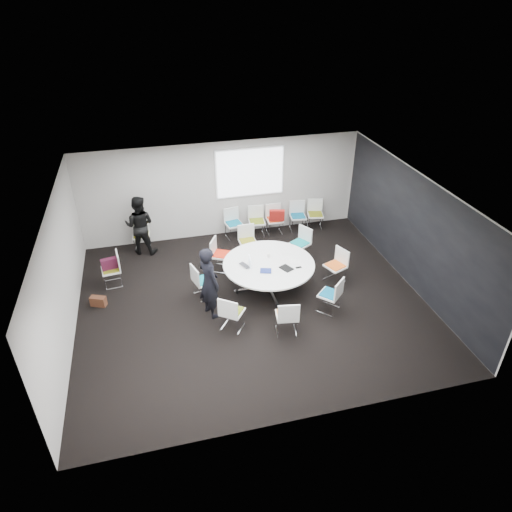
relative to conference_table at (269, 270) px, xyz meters
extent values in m
cube|color=black|center=(-0.52, -0.43, -0.56)|extent=(8.00, 7.00, 0.04)
cube|color=white|center=(-0.52, -0.43, 2.28)|extent=(8.00, 7.00, 0.04)
cube|color=#B1ACA7|center=(-0.52, 3.09, 0.86)|extent=(8.00, 0.04, 2.80)
cube|color=#B1ACA7|center=(-0.52, -3.95, 0.86)|extent=(8.00, 0.04, 2.80)
cube|color=#B1ACA7|center=(-4.54, -0.43, 0.86)|extent=(0.04, 7.00, 2.80)
cube|color=#B1ACA7|center=(3.50, -0.43, 0.86)|extent=(0.04, 7.00, 2.80)
cube|color=black|center=(3.47, -0.43, 0.86)|extent=(0.01, 6.94, 2.74)
cube|color=silver|center=(0.00, 0.00, -0.50)|extent=(0.90, 0.90, 0.08)
cylinder|color=silver|center=(0.00, 0.00, -0.17)|extent=(0.10, 0.10, 0.65)
cylinder|color=white|center=(0.00, 0.00, 0.17)|extent=(2.21, 2.21, 0.04)
cube|color=white|center=(0.28, 3.03, 1.31)|extent=(1.90, 0.03, 1.35)
cube|color=silver|center=(1.69, -0.11, -0.33)|extent=(0.55, 0.55, 0.42)
cube|color=white|center=(1.69, -0.11, -0.10)|extent=(0.58, 0.59, 0.04)
cube|color=#DD5A19|center=(1.69, -0.11, -0.07)|extent=(0.50, 0.51, 0.03)
cube|color=white|center=(1.89, -0.03, 0.13)|extent=(0.20, 0.44, 0.42)
cube|color=silver|center=(1.20, 1.17, -0.33)|extent=(0.57, 0.57, 0.42)
cube|color=white|center=(1.20, 1.17, -0.10)|extent=(0.61, 0.62, 0.04)
cube|color=#0B7F83|center=(1.20, 1.17, -0.07)|extent=(0.53, 0.54, 0.03)
cube|color=white|center=(1.38, 1.27, 0.13)|extent=(0.26, 0.42, 0.42)
cube|color=silver|center=(-0.14, 1.60, -0.33)|extent=(0.43, 0.43, 0.42)
cube|color=white|center=(-0.14, 1.60, -0.10)|extent=(0.47, 0.45, 0.04)
cube|color=olive|center=(-0.14, 1.60, -0.07)|extent=(0.41, 0.39, 0.03)
cube|color=white|center=(-0.15, 1.81, 0.13)|extent=(0.46, 0.05, 0.42)
cube|color=silver|center=(-0.96, 1.12, -0.33)|extent=(0.57, 0.57, 0.42)
cube|color=white|center=(-0.96, 1.12, -0.10)|extent=(0.60, 0.61, 0.04)
cube|color=red|center=(-0.96, 1.12, -0.07)|extent=(0.52, 0.53, 0.03)
cube|color=white|center=(-1.15, 1.22, 0.13)|extent=(0.24, 0.42, 0.42)
cube|color=silver|center=(-1.58, 0.06, -0.33)|extent=(0.52, 0.52, 0.42)
cube|color=white|center=(-1.58, 0.06, -0.10)|extent=(0.55, 0.56, 0.04)
cube|color=#097585|center=(-1.58, 0.06, -0.07)|extent=(0.48, 0.49, 0.03)
cube|color=white|center=(-1.79, 0.01, 0.13)|extent=(0.16, 0.45, 0.42)
cube|color=silver|center=(-1.16, -1.24, -0.33)|extent=(0.59, 0.59, 0.42)
cube|color=white|center=(-1.16, -1.24, -0.10)|extent=(0.63, 0.63, 0.04)
cube|color=#616C14|center=(-1.16, -1.24, -0.07)|extent=(0.55, 0.54, 0.03)
cube|color=white|center=(-1.29, -1.41, 0.13)|extent=(0.39, 0.30, 0.42)
cube|color=silver|center=(-0.06, -1.66, -0.33)|extent=(0.48, 0.48, 0.42)
cube|color=white|center=(-0.06, -1.66, -0.10)|extent=(0.52, 0.51, 0.04)
cube|color=orange|center=(-0.06, -1.66, -0.07)|extent=(0.46, 0.44, 0.03)
cube|color=white|center=(-0.09, -1.87, 0.13)|extent=(0.46, 0.11, 0.42)
cube|color=silver|center=(1.11, -1.18, -0.33)|extent=(0.59, 0.59, 0.42)
cube|color=white|center=(1.11, -1.18, -0.10)|extent=(0.64, 0.64, 0.04)
cube|color=#07567B|center=(1.11, -1.18, -0.07)|extent=(0.55, 0.55, 0.03)
cube|color=white|center=(1.26, -1.33, 0.13)|extent=(0.36, 0.34, 0.42)
cube|color=silver|center=(-0.29, 2.72, -0.33)|extent=(0.49, 0.49, 0.42)
cube|color=white|center=(-0.29, 2.72, -0.10)|extent=(0.53, 0.51, 0.04)
cube|color=#0B6B89|center=(-0.29, 2.72, -0.07)|extent=(0.46, 0.44, 0.03)
cube|color=white|center=(-0.33, 2.93, 0.13)|extent=(0.46, 0.11, 0.42)
cube|color=silver|center=(0.39, 2.69, -0.33)|extent=(0.46, 0.46, 0.42)
cube|color=white|center=(0.39, 2.69, -0.10)|extent=(0.50, 0.48, 0.04)
cube|color=olive|center=(0.39, 2.69, -0.07)|extent=(0.43, 0.42, 0.03)
cube|color=white|center=(0.41, 2.90, 0.13)|extent=(0.46, 0.08, 0.42)
cube|color=silver|center=(0.93, 2.68, -0.33)|extent=(0.43, 0.43, 0.42)
cube|color=white|center=(0.93, 2.68, -0.10)|extent=(0.47, 0.45, 0.04)
cube|color=#E0421A|center=(0.93, 2.68, -0.07)|extent=(0.41, 0.39, 0.03)
cube|color=white|center=(0.94, 2.89, 0.13)|extent=(0.46, 0.05, 0.42)
cube|color=silver|center=(1.67, 2.72, -0.33)|extent=(0.47, 0.47, 0.42)
cube|color=white|center=(1.67, 2.72, -0.10)|extent=(0.51, 0.50, 0.04)
cube|color=#0C6085|center=(1.67, 2.72, -0.07)|extent=(0.45, 0.43, 0.03)
cube|color=white|center=(1.70, 2.93, 0.13)|extent=(0.46, 0.10, 0.42)
cube|color=silver|center=(2.22, 2.71, -0.33)|extent=(0.50, 0.50, 0.42)
cube|color=white|center=(2.22, 2.71, -0.10)|extent=(0.55, 0.53, 0.04)
cube|color=olive|center=(2.22, 2.71, -0.07)|extent=(0.47, 0.46, 0.03)
cube|color=white|center=(2.27, 2.91, 0.13)|extent=(0.46, 0.14, 0.42)
cube|color=silver|center=(-3.73, 1.10, -0.33)|extent=(0.47, 0.47, 0.42)
cube|color=white|center=(-3.73, 1.10, -0.10)|extent=(0.49, 0.51, 0.04)
cube|color=olive|center=(-3.73, 1.10, -0.07)|extent=(0.43, 0.44, 0.03)
cube|color=white|center=(-3.52, 1.12, 0.13)|extent=(0.09, 0.46, 0.42)
cube|color=silver|center=(-2.94, 2.70, -0.33)|extent=(0.45, 0.45, 0.42)
cube|color=white|center=(-2.94, 2.70, -0.10)|extent=(0.50, 0.48, 0.04)
cube|color=#6D6B14|center=(-2.94, 2.70, -0.07)|extent=(0.43, 0.41, 0.03)
cube|color=white|center=(-2.92, 2.91, 0.13)|extent=(0.46, 0.08, 0.42)
imported|color=black|center=(-1.54, -0.64, 0.33)|extent=(0.63, 0.74, 1.73)
imported|color=black|center=(-2.94, 2.55, 0.30)|extent=(0.97, 0.85, 1.68)
imported|color=#333338|center=(-0.55, 0.04, 0.20)|extent=(0.31, 0.37, 0.03)
cube|color=silver|center=(-0.47, -0.01, 0.32)|extent=(0.05, 0.30, 0.22)
cube|color=black|center=(0.34, -0.33, 0.20)|extent=(0.33, 0.37, 0.02)
cube|color=navy|center=(-0.16, -0.32, 0.20)|extent=(0.31, 0.27, 0.03)
cube|color=silver|center=(0.60, 0.35, 0.19)|extent=(0.32, 0.24, 0.00)
cube|color=white|center=(0.64, -0.08, 0.19)|extent=(0.36, 0.31, 0.00)
cylinder|color=white|center=(0.07, 0.28, 0.24)|extent=(0.08, 0.08, 0.09)
cube|color=black|center=(0.63, -0.36, 0.20)|extent=(0.14, 0.08, 0.01)
cube|color=#421126|center=(-3.73, 1.10, 0.08)|extent=(0.42, 0.22, 0.28)
cube|color=#4B2718|center=(-4.05, 0.30, -0.42)|extent=(0.39, 0.29, 0.24)
cube|color=maroon|center=(0.93, 2.47, 0.16)|extent=(0.47, 0.27, 0.36)
camera|label=1|loc=(-2.56, -8.86, 6.09)|focal=32.00mm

